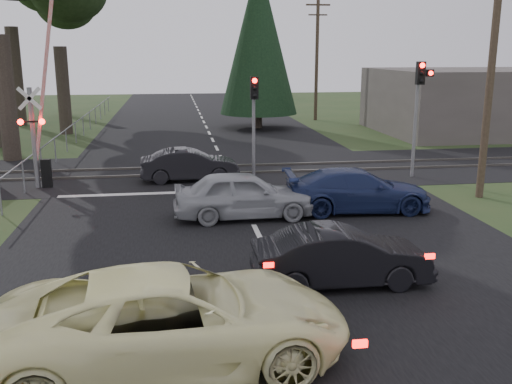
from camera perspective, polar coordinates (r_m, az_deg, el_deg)
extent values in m
plane|color=#263C1B|center=(13.64, 2.05, -7.98)|extent=(120.00, 120.00, 0.00)
cube|color=black|center=(23.13, -2.40, 1.18)|extent=(14.00, 100.00, 0.01)
cube|color=black|center=(25.08, -2.88, 2.18)|extent=(120.00, 8.00, 0.01)
cube|color=silver|center=(21.39, -1.90, 0.16)|extent=(13.00, 0.35, 0.00)
cube|color=#59544C|center=(24.29, -2.70, 1.90)|extent=(120.00, 0.12, 0.10)
cube|color=#59544C|center=(25.85, -3.06, 2.63)|extent=(120.00, 0.12, 0.10)
cylinder|color=slate|center=(23.07, -21.34, 5.00)|extent=(0.18, 0.18, 3.80)
cube|color=white|center=(22.81, -21.72, 8.68)|extent=(0.88, 0.03, 0.88)
cube|color=white|center=(22.81, -21.72, 8.68)|extent=(0.88, 0.03, 0.88)
cube|color=black|center=(22.91, -21.52, 6.57)|extent=(0.90, 0.06, 0.06)
sphere|color=#FF0C07|center=(22.93, -22.49, 6.49)|extent=(0.22, 0.22, 0.22)
sphere|color=#FF0C07|center=(22.76, -20.63, 6.61)|extent=(0.22, 0.22, 0.22)
cube|color=black|center=(23.22, -20.21, 1.76)|extent=(0.35, 0.25, 1.10)
cube|color=red|center=(22.76, -20.44, 10.30)|extent=(1.16, 0.10, 5.93)
cylinder|color=slate|center=(24.35, 15.59, 5.86)|extent=(0.14, 0.14, 3.80)
cube|color=black|center=(23.99, 16.13, 11.36)|extent=(0.32, 0.24, 0.90)
sphere|color=#FF0C07|center=(23.86, 16.31, 12.06)|extent=(0.20, 0.20, 0.20)
sphere|color=black|center=(23.87, 16.26, 11.34)|extent=(0.18, 0.18, 0.18)
sphere|color=black|center=(23.88, 16.21, 10.62)|extent=(0.18, 0.18, 0.18)
cube|color=black|center=(24.15, 16.97, 11.31)|extent=(0.28, 0.22, 0.28)
sphere|color=#FF0C07|center=(24.04, 17.09, 11.29)|extent=(0.18, 0.18, 0.18)
cylinder|color=slate|center=(23.74, -0.24, 5.44)|extent=(0.14, 0.14, 3.20)
cube|color=black|center=(23.35, -0.18, 10.36)|extent=(0.32, 0.24, 0.90)
sphere|color=#FF0C07|center=(23.21, -0.13, 11.08)|extent=(0.20, 0.20, 0.20)
sphere|color=black|center=(23.23, -0.13, 10.34)|extent=(0.18, 0.18, 0.18)
sphere|color=black|center=(23.25, -0.13, 9.60)|extent=(0.18, 0.18, 0.18)
cylinder|color=#4C3D2D|center=(21.40, 22.47, 11.30)|extent=(0.26, 0.26, 9.00)
cylinder|color=#4C3D2D|center=(43.81, 6.09, 13.02)|extent=(0.26, 0.26, 9.00)
cube|color=#4C3D2D|center=(43.94, 6.23, 18.11)|extent=(1.80, 0.12, 0.12)
cube|color=#4C3D2D|center=(43.89, 6.21, 17.20)|extent=(1.40, 0.10, 0.10)
cylinder|color=#4C3D2D|center=(68.32, 0.77, 13.37)|extent=(0.26, 0.26, 9.00)
cube|color=#4C3D2D|center=(68.40, 0.78, 16.63)|extent=(1.80, 0.12, 0.12)
cube|color=#4C3D2D|center=(68.37, 0.78, 16.05)|extent=(1.40, 0.10, 0.10)
cylinder|color=#473D33|center=(29.55, -23.68, 8.54)|extent=(0.83, 0.83, 5.85)
cylinder|color=#473D33|center=(38.12, -18.71, 9.56)|extent=(0.80, 0.80, 5.40)
cylinder|color=#473D33|center=(43.81, -22.87, 10.57)|extent=(0.89, 0.89, 6.75)
cylinder|color=#473D33|center=(49.28, -18.81, 10.37)|extent=(0.80, 0.80, 5.40)
cylinder|color=#473D33|center=(39.10, 0.25, 7.87)|extent=(0.50, 0.50, 2.00)
cone|color=black|center=(38.90, 0.25, 15.21)|extent=(5.20, 5.20, 10.00)
cube|color=#59514C|center=(40.12, 22.36, 8.43)|extent=(14.00, 10.00, 4.00)
imported|color=#FFFBB6|center=(9.69, -8.20, -12.42)|extent=(5.98, 3.11, 1.61)
imported|color=black|center=(12.86, 8.53, -6.43)|extent=(3.95, 1.40, 1.30)
imported|color=#9B9FA3|center=(17.75, -1.25, -0.27)|extent=(4.38, 1.83, 1.48)
imported|color=navy|center=(18.81, 10.08, 0.17)|extent=(4.87, 2.18, 1.38)
imported|color=black|center=(23.09, -6.66, 2.69)|extent=(3.95, 1.50, 1.29)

